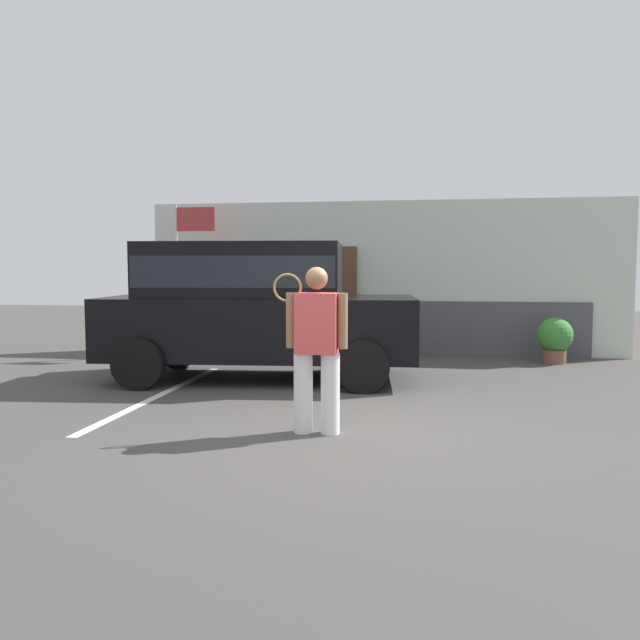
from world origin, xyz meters
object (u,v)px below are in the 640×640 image
parked_suv (253,304)px  flag_pole (186,251)px  tennis_player_man (316,347)px  potted_plant_by_porch (555,338)px

parked_suv → flag_pole: (-1.96, 2.36, 0.86)m
parked_suv → flag_pole: bearing=124.5°
tennis_player_man → potted_plant_by_porch: size_ratio=2.09×
potted_plant_by_porch → parked_suv: bearing=-153.4°
tennis_player_man → potted_plant_by_porch: tennis_player_man is taller
parked_suv → potted_plant_by_porch: 5.44m
parked_suv → tennis_player_man: 3.34m
potted_plant_by_porch → flag_pole: flag_pole is taller
parked_suv → flag_pole: size_ratio=1.65×
parked_suv → potted_plant_by_porch: (4.82, 2.42, -0.70)m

